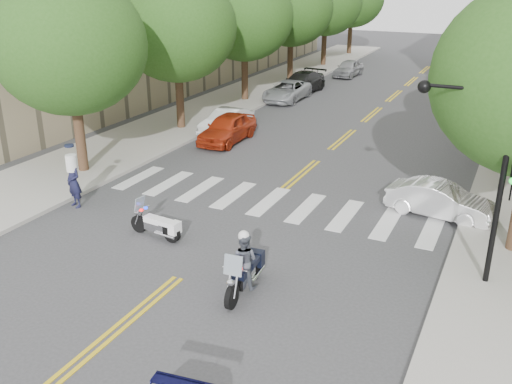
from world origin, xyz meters
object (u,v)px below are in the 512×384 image
Objects in this scene: motorcycle_police at (245,264)px; convertible at (440,200)px; motorcycle_parked at (159,226)px; officer_standing at (74,182)px.

motorcycle_police is 0.61× the size of convertible.
motorcycle_parked reaches higher than convertible.
officer_standing reaches higher than convertible.
officer_standing is (-8.55, 2.68, 0.14)m from motorcycle_police.
motorcycle_police is 8.74m from convertible.
motorcycle_police is 8.96m from officer_standing.
motorcycle_police reaches higher than motorcycle_parked.
motorcycle_parked is (-4.10, 1.76, -0.38)m from motorcycle_police.
motorcycle_police is 4.48m from motorcycle_parked.
motorcycle_parked is at bearing 134.18° from convertible.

